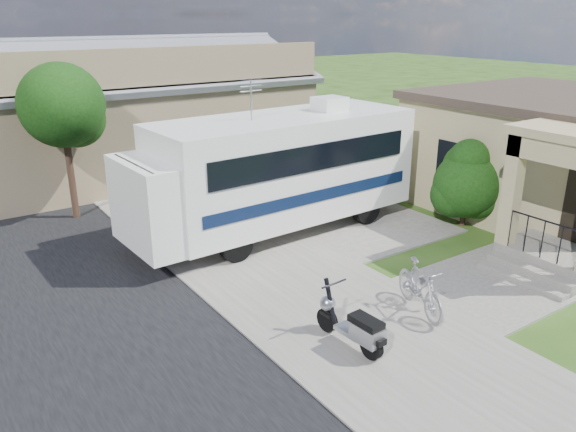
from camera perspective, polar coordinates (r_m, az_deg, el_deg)
ground at (r=12.30m, az=8.64°, el=-8.53°), size 120.00×120.00×0.00m
sidewalk_slab at (r=19.81m, az=-13.62°, el=2.33°), size 4.00×80.00×0.06m
driveway_slab at (r=16.32m, az=1.81°, el=-0.90°), size 7.00×6.00×0.05m
walk_slab at (r=13.82m, az=20.75°, el=-6.25°), size 4.00×3.00×0.05m
house at (r=19.28m, az=25.78°, el=5.81°), size 9.47×7.80×3.54m
warehouse at (r=23.34m, az=-15.34°, el=9.74°), size 12.50×8.40×5.04m
street_tree_a at (r=17.46m, az=-21.67°, el=10.06°), size 2.44×2.40×4.58m
street_tree_b at (r=27.21m, az=-26.90°, el=12.69°), size 2.44×2.40×4.73m
motorhome at (r=15.37m, az=-1.29°, el=4.81°), size 8.36×2.98×4.23m
shrub at (r=16.80m, az=17.66°, el=3.36°), size 2.08×1.98×2.55m
scooter at (r=10.39m, az=6.66°, el=-11.03°), size 0.59×1.68×1.10m
bicycle at (r=11.74m, az=13.23°, el=-7.37°), size 1.04×1.85×1.07m
garden_hose at (r=14.73m, az=20.60°, el=-4.28°), size 0.45×0.45×0.20m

